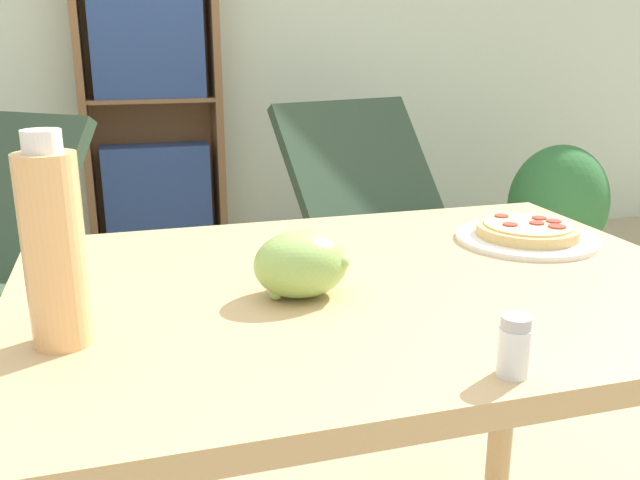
# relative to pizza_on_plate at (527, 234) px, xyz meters

# --- Properties ---
(wall_back) EXTENTS (8.00, 0.05, 2.60)m
(wall_back) POSITION_rel_pizza_on_plate_xyz_m (-0.43, 2.56, 0.52)
(wall_back) COLOR silver
(wall_back) RESTS_ON ground_plane
(dining_table) EXTENTS (1.09, 0.79, 0.77)m
(dining_table) POSITION_rel_pizza_on_plate_xyz_m (-0.37, -0.12, -0.13)
(dining_table) COLOR tan
(dining_table) RESTS_ON ground_plane
(pizza_on_plate) EXTENTS (0.26, 0.26, 0.04)m
(pizza_on_plate) POSITION_rel_pizza_on_plate_xyz_m (0.00, 0.00, 0.00)
(pizza_on_plate) COLOR white
(pizza_on_plate) RESTS_ON dining_table
(grape_bunch) EXTENTS (0.14, 0.11, 0.10)m
(grape_bunch) POSITION_rel_pizza_on_plate_xyz_m (-0.48, -0.16, 0.04)
(grape_bunch) COLOR #93BC5B
(grape_bunch) RESTS_ON dining_table
(drink_bottle) EXTENTS (0.07, 0.07, 0.27)m
(drink_bottle) POSITION_rel_pizza_on_plate_xyz_m (-0.81, -0.23, 0.11)
(drink_bottle) COLOR #EFB270
(drink_bottle) RESTS_ON dining_table
(salt_shaker) EXTENTS (0.04, 0.04, 0.07)m
(salt_shaker) POSITION_rel_pizza_on_plate_xyz_m (-0.32, -0.46, 0.02)
(salt_shaker) COLOR white
(salt_shaker) RESTS_ON dining_table
(lounge_chair_far) EXTENTS (0.86, 0.93, 0.88)m
(lounge_chair_far) POSITION_rel_pizza_on_plate_xyz_m (0.31, 1.50, -0.50)
(lounge_chair_far) COLOR slate
(lounge_chair_far) RESTS_ON ground_plane
(bookshelf) EXTENTS (0.67, 0.25, 1.70)m
(bookshelf) POSITION_rel_pizza_on_plate_xyz_m (-0.57, 2.41, -0.00)
(bookshelf) COLOR brown
(bookshelf) RESTS_ON ground_plane
(potted_plant_floor) EXTENTS (0.50, 0.42, 0.66)m
(potted_plant_floor) POSITION_rel_pizza_on_plate_xyz_m (1.29, 1.68, -0.43)
(potted_plant_floor) COLOR #BCB2A3
(potted_plant_floor) RESTS_ON ground_plane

